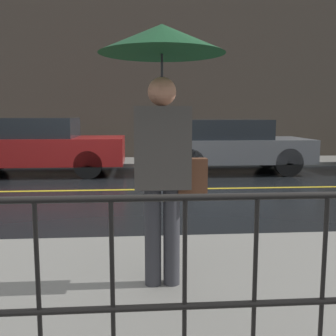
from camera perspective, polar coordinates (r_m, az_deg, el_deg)
The scene contains 8 objects.
ground_plane at distance 8.25m, azimuth -10.35°, elevation -3.20°, with size 80.00×80.00×0.00m, color black.
sidewalk_near at distance 3.54m, azimuth -18.98°, elevation -17.65°, with size 28.00×2.92×0.11m.
sidewalk_far at distance 12.61m, azimuth -8.30°, elevation 0.85°, with size 28.00×1.85×0.11m.
lane_marking at distance 8.25m, azimuth -10.35°, elevation -3.18°, with size 25.20×0.12×0.01m.
building_storefront at distance 13.65m, azimuth -8.23°, elevation 13.14°, with size 28.00×0.30×5.71m.
pedestrian at distance 3.21m, azimuth -0.78°, elevation 11.66°, with size 1.01×1.01×2.14m.
car_red at distance 10.73m, azimuth -18.54°, elevation 3.13°, with size 4.41×1.81×1.47m.
car_grey at distance 10.70m, azimuth 9.05°, elevation 3.32°, with size 4.02×1.89×1.42m.
Camera 1 is at (0.86, -8.06, 1.54)m, focal length 42.00 mm.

